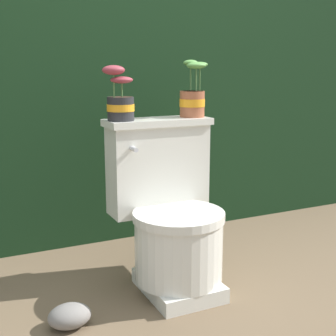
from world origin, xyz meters
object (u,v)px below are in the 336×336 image
object	(u,v)px
potted_plant_midleft	(193,97)
garden_stone	(70,316)
toilet	(170,217)
potted_plant_left	(120,101)

from	to	relation	value
potted_plant_midleft	garden_stone	distance (m)	1.09
garden_stone	potted_plant_midleft	bearing A→B (deg)	23.20
toilet	potted_plant_left	size ratio (longest dim) A/B	3.18
toilet	potted_plant_left	xyz separation A→B (m)	(-0.18, 0.13, 0.51)
potted_plant_midleft	garden_stone	bearing A→B (deg)	-156.80
potted_plant_left	potted_plant_midleft	world-z (taller)	potted_plant_midleft
toilet	potted_plant_midleft	size ratio (longest dim) A/B	2.87
potted_plant_left	garden_stone	world-z (taller)	potted_plant_left
toilet	potted_plant_midleft	distance (m)	0.56
potted_plant_left	garden_stone	distance (m)	0.90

